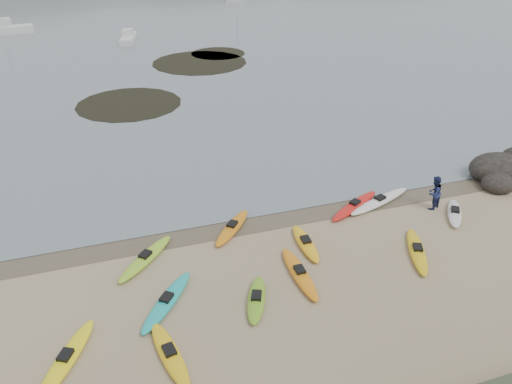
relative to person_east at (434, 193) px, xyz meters
name	(u,v)px	position (x,y,z in m)	size (l,w,h in m)	color
ground	(256,217)	(-9.18, 2.06, -0.94)	(600.00, 600.00, 0.00)	tan
wet_sand	(258,220)	(-9.18, 1.76, -0.93)	(60.00, 60.00, 0.00)	brown
kayaks	(281,257)	(-9.24, -1.80, -0.77)	(21.48, 10.48, 0.34)	#99D32A
person_east	(434,193)	(0.00, 0.00, 0.00)	(0.91, 0.71, 1.87)	navy
rock_cluster	(507,173)	(6.44, 1.67, -0.71)	(5.21, 3.82, 1.72)	black
kelp_mats	(182,73)	(-7.74, 29.53, -0.91)	(18.47, 21.34, 0.04)	black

